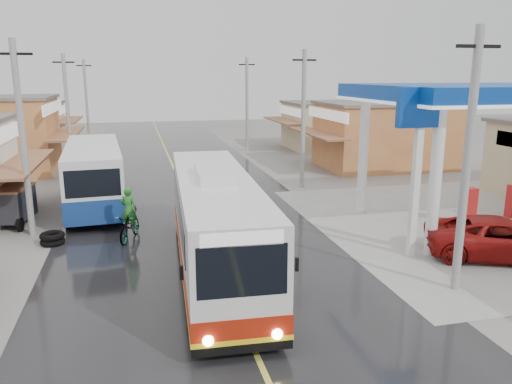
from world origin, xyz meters
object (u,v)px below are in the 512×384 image
tyre_stack (52,239)px  cyclist (130,222)px  coach_bus (215,223)px  jeepney (503,239)px  tricycle_near (12,204)px  second_bus (94,175)px

tyre_stack → cyclist: bearing=-2.8°
coach_bus → jeepney: size_ratio=2.14×
coach_bus → tricycle_near: (-7.96, 7.47, -0.73)m
second_bus → cyclist: (1.70, -5.71, -0.96)m
second_bus → jeepney: 18.68m
jeepney → tyre_stack: size_ratio=5.59×
cyclist → tyre_stack: 3.06m
tricycle_near → coach_bus: bearing=-32.8°
jeepney → second_bus: bearing=77.5°
cyclist → tricycle_near: size_ratio=0.90×
tyre_stack → tricycle_near: bearing=123.4°
coach_bus → jeepney: coach_bus is taller
tricycle_near → cyclist: bearing=-22.5°
jeepney → tricycle_near: 20.34m
coach_bus → tyre_stack: coach_bus is taller
second_bus → tricycle_near: size_ratio=3.82×
coach_bus → second_bus: bearing=117.8°
coach_bus → second_bus: size_ratio=1.21×
jeepney → tricycle_near: (-18.41, 8.65, 0.26)m
second_bus → cyclist: bearing=-77.1°
second_bus → cyclist: second_bus is taller
second_bus → tyre_stack: size_ratio=9.94×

